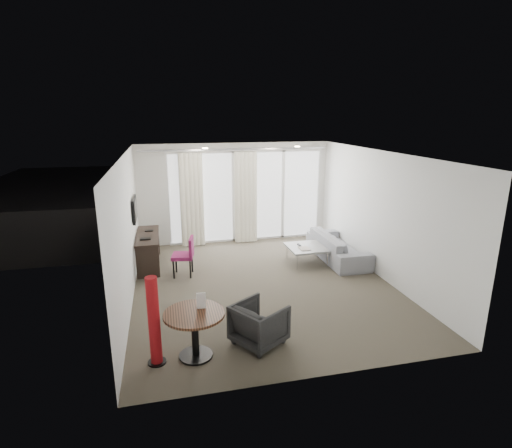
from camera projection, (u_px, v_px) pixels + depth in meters
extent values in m
cube|color=#484235|center=(263.00, 284.00, 8.01)|extent=(5.00, 6.00, 0.00)
cube|color=white|center=(263.00, 154.00, 7.32)|extent=(5.00, 6.00, 0.00)
cube|color=silver|center=(127.00, 230.00, 7.12)|extent=(0.00, 6.00, 2.60)
cube|color=silver|center=(381.00, 215.00, 8.21)|extent=(0.00, 6.00, 2.60)
cube|color=silver|center=(323.00, 285.00, 4.85)|extent=(5.00, 0.00, 2.60)
cylinder|color=#FFE0B2|center=(205.00, 148.00, 8.63)|extent=(0.12, 0.12, 0.02)
cylinder|color=#FFE0B2|center=(297.00, 147.00, 9.09)|extent=(0.12, 0.12, 0.02)
cylinder|color=maroon|center=(154.00, 321.00, 5.33)|extent=(0.28, 0.28, 1.27)
imported|color=black|center=(259.00, 324.00, 5.89)|extent=(0.95, 0.94, 0.63)
imported|color=gray|center=(338.00, 246.00, 9.37)|extent=(0.81, 2.07, 0.60)
cube|color=#4D4D50|center=(237.00, 227.00, 12.32)|extent=(5.60, 3.00, 0.12)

